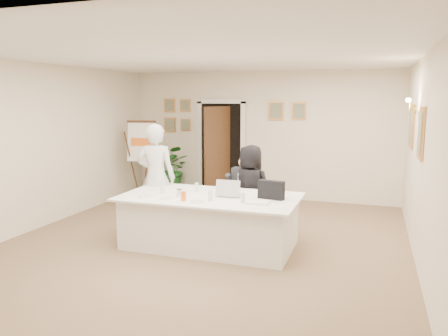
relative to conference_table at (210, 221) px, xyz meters
name	(u,v)px	position (x,y,z in m)	size (l,w,h in m)	color
floor	(202,245)	(-0.12, 0.00, -0.39)	(7.00, 7.00, 0.00)	brown
ceiling	(201,56)	(-0.12, 0.00, 2.41)	(6.00, 7.00, 0.02)	white
wall_back	(260,135)	(-0.12, 3.50, 1.01)	(6.00, 0.10, 2.80)	silver
wall_front	(22,210)	(-0.12, -3.50, 1.01)	(6.00, 0.10, 2.80)	silver
wall_left	(37,147)	(-3.12, 0.00, 1.01)	(0.10, 7.00, 2.80)	silver
wall_right	(424,163)	(2.88, 0.00, 1.01)	(0.10, 7.00, 2.80)	silver
doorway	(220,151)	(-1.01, 3.32, 0.65)	(1.14, 0.86, 2.20)	black
pictures_back_wall	(226,115)	(-0.92, 3.47, 1.46)	(3.40, 0.06, 0.80)	#C98644
pictures_right_wall	(415,129)	(2.85, 1.20, 1.36)	(0.06, 2.20, 0.80)	#C98644
wall_sconce	(412,106)	(2.78, 1.20, 1.71)	(0.20, 0.30, 0.24)	#AF9C38
conference_table	(210,221)	(0.00, 0.00, 0.00)	(2.63, 1.40, 0.78)	silver
seated_man	(244,193)	(0.24, 0.97, 0.25)	(0.55, 0.59, 1.28)	black
flip_chart	(143,164)	(-2.49, 2.44, 0.40)	(0.61, 0.43, 1.70)	#371C11
standing_man	(156,177)	(-1.15, 0.50, 0.51)	(0.66, 0.43, 1.80)	silver
standing_woman	(250,189)	(0.38, 0.90, 0.34)	(0.71, 0.46, 1.46)	black
potted_palm	(170,169)	(-2.20, 3.20, 0.19)	(1.05, 0.91, 1.17)	#226626
laptop	(231,186)	(0.29, 0.11, 0.52)	(0.36, 0.37, 0.28)	#B7BABC
laptop_bag	(271,190)	(0.91, 0.09, 0.52)	(0.38, 0.11, 0.27)	black
paper_stack	(257,202)	(0.79, -0.23, 0.40)	(0.32, 0.22, 0.03)	white
plate_left	(146,196)	(-0.88, -0.35, 0.39)	(0.23, 0.23, 0.01)	white
plate_mid	(167,198)	(-0.52, -0.36, 0.39)	(0.22, 0.22, 0.01)	white
plate_near	(197,202)	(-0.02, -0.43, 0.39)	(0.20, 0.20, 0.01)	white
glass_a	(163,189)	(-0.73, -0.10, 0.45)	(0.06, 0.06, 0.14)	silver
glass_b	(210,196)	(0.13, -0.32, 0.45)	(0.06, 0.06, 0.14)	silver
glass_c	(243,198)	(0.59, -0.27, 0.45)	(0.07, 0.07, 0.14)	silver
glass_d	(197,187)	(-0.30, 0.21, 0.45)	(0.06, 0.06, 0.14)	silver
oj_glass	(184,196)	(-0.24, -0.42, 0.45)	(0.07, 0.07, 0.13)	#FF5D15
steel_jug	(180,193)	(-0.41, -0.18, 0.44)	(0.10, 0.10, 0.11)	silver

